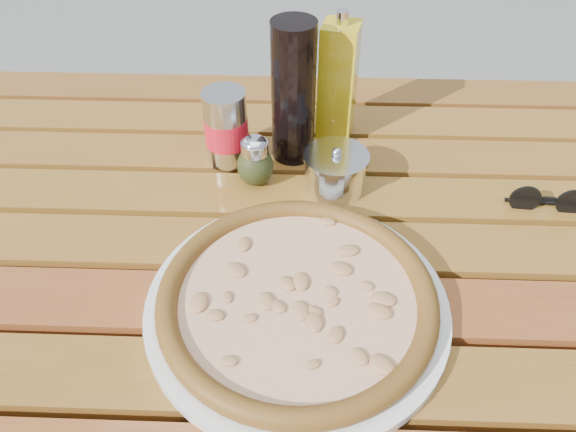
{
  "coord_description": "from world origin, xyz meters",
  "views": [
    {
      "loc": [
        0.02,
        -0.53,
        1.29
      ],
      "look_at": [
        0.0,
        0.02,
        0.78
      ],
      "focal_mm": 35.0,
      "sensor_mm": 36.0,
      "label": 1
    }
  ],
  "objects_px": {
    "pizza": "(297,298)",
    "sunglasses": "(548,201)",
    "dark_bottle": "(293,93)",
    "table": "(288,279)",
    "soda_can": "(226,128)",
    "olive_oil_cruet": "(338,81)",
    "parmesan_tin": "(335,171)",
    "plate": "(297,306)",
    "pepper_shaker": "(295,134)",
    "oregano_shaker": "(255,161)"
  },
  "relations": [
    {
      "from": "pizza",
      "to": "sunglasses",
      "type": "distance_m",
      "value": 0.4
    },
    {
      "from": "dark_bottle",
      "to": "pizza",
      "type": "bearing_deg",
      "value": -87.46
    },
    {
      "from": "table",
      "to": "soda_can",
      "type": "height_order",
      "value": "soda_can"
    },
    {
      "from": "olive_oil_cruet",
      "to": "sunglasses",
      "type": "height_order",
      "value": "olive_oil_cruet"
    },
    {
      "from": "parmesan_tin",
      "to": "sunglasses",
      "type": "height_order",
      "value": "parmesan_tin"
    },
    {
      "from": "plate",
      "to": "pepper_shaker",
      "type": "height_order",
      "value": "pepper_shaker"
    },
    {
      "from": "pepper_shaker",
      "to": "parmesan_tin",
      "type": "relative_size",
      "value": 0.65
    },
    {
      "from": "sunglasses",
      "to": "parmesan_tin",
      "type": "bearing_deg",
      "value": 177.43
    },
    {
      "from": "pizza",
      "to": "dark_bottle",
      "type": "relative_size",
      "value": 1.76
    },
    {
      "from": "olive_oil_cruet",
      "to": "pepper_shaker",
      "type": "bearing_deg",
      "value": -136.51
    },
    {
      "from": "table",
      "to": "soda_can",
      "type": "xyz_separation_m",
      "value": [
        -0.1,
        0.18,
        0.13
      ]
    },
    {
      "from": "table",
      "to": "parmesan_tin",
      "type": "bearing_deg",
      "value": 61.14
    },
    {
      "from": "dark_bottle",
      "to": "table",
      "type": "bearing_deg",
      "value": -90.43
    },
    {
      "from": "olive_oil_cruet",
      "to": "parmesan_tin",
      "type": "relative_size",
      "value": 1.65
    },
    {
      "from": "pizza",
      "to": "olive_oil_cruet",
      "type": "xyz_separation_m",
      "value": [
        0.05,
        0.37,
        0.07
      ]
    },
    {
      "from": "soda_can",
      "to": "sunglasses",
      "type": "height_order",
      "value": "soda_can"
    },
    {
      "from": "parmesan_tin",
      "to": "olive_oil_cruet",
      "type": "bearing_deg",
      "value": 88.3
    },
    {
      "from": "plate",
      "to": "dark_bottle",
      "type": "xyz_separation_m",
      "value": [
        -0.01,
        0.31,
        0.1
      ]
    },
    {
      "from": "pepper_shaker",
      "to": "olive_oil_cruet",
      "type": "bearing_deg",
      "value": 43.49
    },
    {
      "from": "table",
      "to": "pizza",
      "type": "distance_m",
      "value": 0.15
    },
    {
      "from": "pizza",
      "to": "parmesan_tin",
      "type": "bearing_deg",
      "value": 77.74
    },
    {
      "from": "oregano_shaker",
      "to": "sunglasses",
      "type": "distance_m",
      "value": 0.42
    },
    {
      "from": "plate",
      "to": "olive_oil_cruet",
      "type": "height_order",
      "value": "olive_oil_cruet"
    },
    {
      "from": "dark_bottle",
      "to": "sunglasses",
      "type": "height_order",
      "value": "dark_bottle"
    },
    {
      "from": "oregano_shaker",
      "to": "sunglasses",
      "type": "xyz_separation_m",
      "value": [
        0.42,
        -0.05,
        -0.02
      ]
    },
    {
      "from": "pepper_shaker",
      "to": "dark_bottle",
      "type": "relative_size",
      "value": 0.37
    },
    {
      "from": "dark_bottle",
      "to": "soda_can",
      "type": "distance_m",
      "value": 0.12
    },
    {
      "from": "plate",
      "to": "pepper_shaker",
      "type": "bearing_deg",
      "value": 92.08
    },
    {
      "from": "table",
      "to": "parmesan_tin",
      "type": "height_order",
      "value": "parmesan_tin"
    },
    {
      "from": "soda_can",
      "to": "olive_oil_cruet",
      "type": "bearing_deg",
      "value": 25.24
    },
    {
      "from": "table",
      "to": "olive_oil_cruet",
      "type": "distance_m",
      "value": 0.32
    },
    {
      "from": "oregano_shaker",
      "to": "table",
      "type": "bearing_deg",
      "value": -67.69
    },
    {
      "from": "pepper_shaker",
      "to": "sunglasses",
      "type": "relative_size",
      "value": 0.74
    },
    {
      "from": "soda_can",
      "to": "pepper_shaker",
      "type": "bearing_deg",
      "value": 9.54
    },
    {
      "from": "oregano_shaker",
      "to": "olive_oil_cruet",
      "type": "xyz_separation_m",
      "value": [
        0.12,
        0.13,
        0.06
      ]
    },
    {
      "from": "dark_bottle",
      "to": "soda_can",
      "type": "relative_size",
      "value": 1.83
    },
    {
      "from": "dark_bottle",
      "to": "parmesan_tin",
      "type": "distance_m",
      "value": 0.13
    },
    {
      "from": "pepper_shaker",
      "to": "oregano_shaker",
      "type": "relative_size",
      "value": 1.0
    },
    {
      "from": "plate",
      "to": "oregano_shaker",
      "type": "bearing_deg",
      "value": 105.74
    },
    {
      "from": "parmesan_tin",
      "to": "pizza",
      "type": "bearing_deg",
      "value": -102.26
    },
    {
      "from": "table",
      "to": "pizza",
      "type": "bearing_deg",
      "value": -82.23
    },
    {
      "from": "plate",
      "to": "parmesan_tin",
      "type": "bearing_deg",
      "value": 77.74
    },
    {
      "from": "plate",
      "to": "parmesan_tin",
      "type": "relative_size",
      "value": 2.84
    },
    {
      "from": "pizza",
      "to": "pepper_shaker",
      "type": "distance_m",
      "value": 0.31
    },
    {
      "from": "dark_bottle",
      "to": "olive_oil_cruet",
      "type": "height_order",
      "value": "dark_bottle"
    },
    {
      "from": "oregano_shaker",
      "to": "soda_can",
      "type": "height_order",
      "value": "soda_can"
    },
    {
      "from": "table",
      "to": "pizza",
      "type": "height_order",
      "value": "pizza"
    },
    {
      "from": "soda_can",
      "to": "olive_oil_cruet",
      "type": "relative_size",
      "value": 0.57
    },
    {
      "from": "table",
      "to": "dark_bottle",
      "type": "bearing_deg",
      "value": 89.57
    },
    {
      "from": "table",
      "to": "parmesan_tin",
      "type": "xyz_separation_m",
      "value": [
        0.07,
        0.12,
        0.11
      ]
    }
  ]
}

